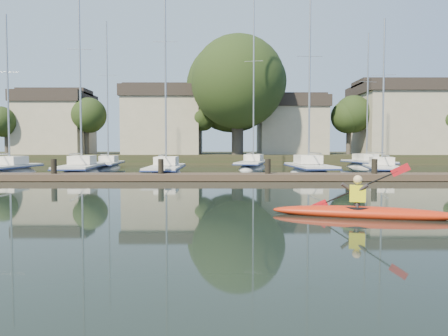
{
  "coord_description": "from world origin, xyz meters",
  "views": [
    {
      "loc": [
        0.48,
        -10.43,
        1.97
      ],
      "look_at": [
        0.52,
        4.28,
        1.2
      ],
      "focal_mm": 35.0,
      "sensor_mm": 36.0,
      "label": 1
    }
  ],
  "objects_px": {
    "sailboat_5": "(108,171)",
    "sailboat_6": "(253,170)",
    "sailboat_1": "(81,177)",
    "sailboat_0": "(8,177)",
    "sailboat_7": "(368,170)",
    "sailboat_3": "(309,177)",
    "sailboat_2": "(166,178)",
    "kayak": "(363,210)",
    "sailboat_4": "(382,177)",
    "dock": "(214,177)"
  },
  "relations": [
    {
      "from": "sailboat_5",
      "to": "sailboat_6",
      "type": "relative_size",
      "value": 0.86
    },
    {
      "from": "sailboat_1",
      "to": "sailboat_5",
      "type": "distance_m",
      "value": 7.21
    },
    {
      "from": "sailboat_0",
      "to": "sailboat_7",
      "type": "xyz_separation_m",
      "value": [
        27.26,
        8.35,
        0.0
      ]
    },
    {
      "from": "sailboat_0",
      "to": "sailboat_6",
      "type": "height_order",
      "value": "sailboat_6"
    },
    {
      "from": "sailboat_3",
      "to": "sailboat_6",
      "type": "relative_size",
      "value": 0.88
    },
    {
      "from": "sailboat_0",
      "to": "sailboat_2",
      "type": "xyz_separation_m",
      "value": [
        10.84,
        -0.98,
        0.01
      ]
    },
    {
      "from": "kayak",
      "to": "sailboat_4",
      "type": "xyz_separation_m",
      "value": [
        6.85,
        17.25,
        -0.38
      ]
    },
    {
      "from": "sailboat_1",
      "to": "sailboat_0",
      "type": "bearing_deg",
      "value": 172.67
    },
    {
      "from": "dock",
      "to": "sailboat_4",
      "type": "height_order",
      "value": "sailboat_4"
    },
    {
      "from": "sailboat_2",
      "to": "sailboat_6",
      "type": "height_order",
      "value": "sailboat_6"
    },
    {
      "from": "kayak",
      "to": "sailboat_1",
      "type": "relative_size",
      "value": 0.34
    },
    {
      "from": "sailboat_1",
      "to": "sailboat_5",
      "type": "relative_size",
      "value": 1.08
    },
    {
      "from": "sailboat_1",
      "to": "sailboat_7",
      "type": "xyz_separation_m",
      "value": [
        22.28,
        8.48,
        0.0
      ]
    },
    {
      "from": "sailboat_0",
      "to": "sailboat_5",
      "type": "distance_m",
      "value": 8.62
    },
    {
      "from": "sailboat_1",
      "to": "sailboat_2",
      "type": "distance_m",
      "value": 5.92
    },
    {
      "from": "sailboat_5",
      "to": "sailboat_7",
      "type": "bearing_deg",
      "value": -0.84
    },
    {
      "from": "sailboat_0",
      "to": "sailboat_6",
      "type": "xyz_separation_m",
      "value": [
        17.2,
        7.79,
        0.02
      ]
    },
    {
      "from": "kayak",
      "to": "sailboat_6",
      "type": "height_order",
      "value": "sailboat_6"
    },
    {
      "from": "sailboat_4",
      "to": "dock",
      "type": "bearing_deg",
      "value": -145.88
    },
    {
      "from": "kayak",
      "to": "sailboat_5",
      "type": "relative_size",
      "value": 0.37
    },
    {
      "from": "sailboat_3",
      "to": "sailboat_7",
      "type": "relative_size",
      "value": 1.07
    },
    {
      "from": "kayak",
      "to": "sailboat_5",
      "type": "height_order",
      "value": "sailboat_5"
    },
    {
      "from": "sailboat_6",
      "to": "sailboat_7",
      "type": "xyz_separation_m",
      "value": [
        10.07,
        0.57,
        -0.01
      ]
    },
    {
      "from": "sailboat_0",
      "to": "sailboat_2",
      "type": "relative_size",
      "value": 0.81
    },
    {
      "from": "sailboat_7",
      "to": "sailboat_2",
      "type": "bearing_deg",
      "value": -159.34
    },
    {
      "from": "kayak",
      "to": "sailboat_5",
      "type": "distance_m",
      "value": 28.32
    },
    {
      "from": "sailboat_1",
      "to": "sailboat_2",
      "type": "height_order",
      "value": "sailboat_2"
    },
    {
      "from": "sailboat_2",
      "to": "kayak",
      "type": "bearing_deg",
      "value": -66.19
    },
    {
      "from": "sailboat_3",
      "to": "sailboat_5",
      "type": "distance_m",
      "value": 17.14
    },
    {
      "from": "dock",
      "to": "sailboat_2",
      "type": "xyz_separation_m",
      "value": [
        -3.29,
        4.25,
        -0.39
      ]
    },
    {
      "from": "sailboat_5",
      "to": "sailboat_0",
      "type": "bearing_deg",
      "value": -128.81
    },
    {
      "from": "sailboat_1",
      "to": "sailboat_4",
      "type": "distance_m",
      "value": 20.32
    },
    {
      "from": "sailboat_6",
      "to": "sailboat_7",
      "type": "relative_size",
      "value": 1.21
    },
    {
      "from": "sailboat_6",
      "to": "kayak",
      "type": "bearing_deg",
      "value": -75.25
    },
    {
      "from": "sailboat_3",
      "to": "sailboat_4",
      "type": "distance_m",
      "value": 4.81
    },
    {
      "from": "dock",
      "to": "sailboat_0",
      "type": "bearing_deg",
      "value": 159.72
    },
    {
      "from": "dock",
      "to": "sailboat_3",
      "type": "distance_m",
      "value": 8.24
    },
    {
      "from": "sailboat_7",
      "to": "dock",
      "type": "bearing_deg",
      "value": -142.98
    },
    {
      "from": "sailboat_0",
      "to": "sailboat_1",
      "type": "xyz_separation_m",
      "value": [
        4.99,
        -0.13,
        0.0
      ]
    },
    {
      "from": "kayak",
      "to": "sailboat_2",
      "type": "distance_m",
      "value": 18.46
    },
    {
      "from": "sailboat_2",
      "to": "sailboat_3",
      "type": "height_order",
      "value": "sailboat_2"
    },
    {
      "from": "kayak",
      "to": "sailboat_7",
      "type": "bearing_deg",
      "value": 86.7
    },
    {
      "from": "kayak",
      "to": "sailboat_3",
      "type": "xyz_separation_m",
      "value": [
        2.06,
        17.76,
        -0.4
      ]
    },
    {
      "from": "dock",
      "to": "sailboat_6",
      "type": "distance_m",
      "value": 13.37
    },
    {
      "from": "sailboat_3",
      "to": "sailboat_6",
      "type": "height_order",
      "value": "sailboat_6"
    },
    {
      "from": "kayak",
      "to": "sailboat_4",
      "type": "distance_m",
      "value": 18.56
    },
    {
      "from": "sailboat_0",
      "to": "sailboat_2",
      "type": "distance_m",
      "value": 10.89
    },
    {
      "from": "sailboat_1",
      "to": "sailboat_4",
      "type": "relative_size",
      "value": 1.25
    },
    {
      "from": "kayak",
      "to": "sailboat_2",
      "type": "bearing_deg",
      "value": 129.68
    },
    {
      "from": "sailboat_4",
      "to": "sailboat_5",
      "type": "relative_size",
      "value": 0.86
    }
  ]
}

